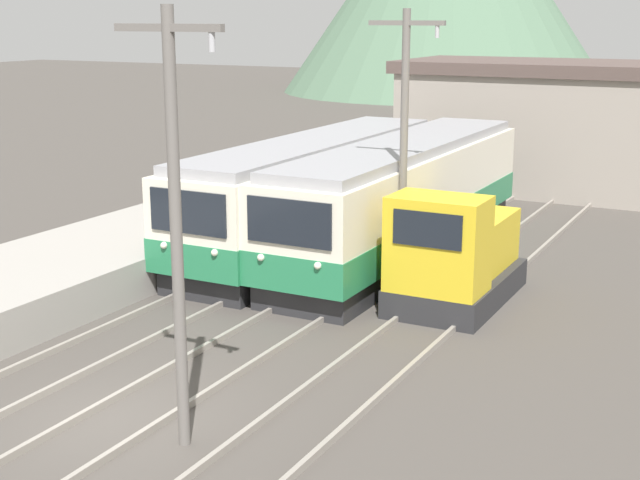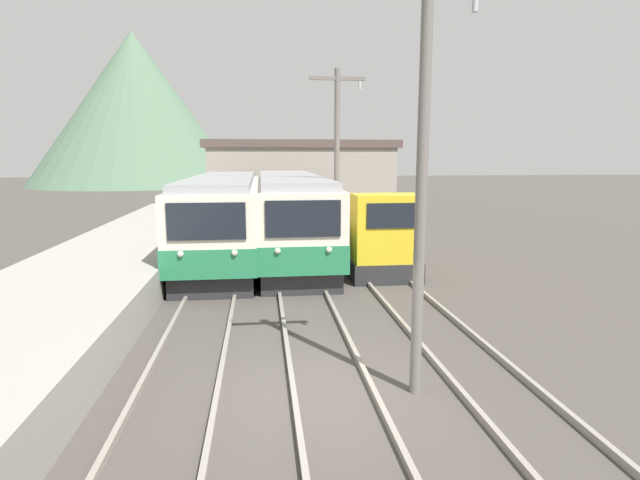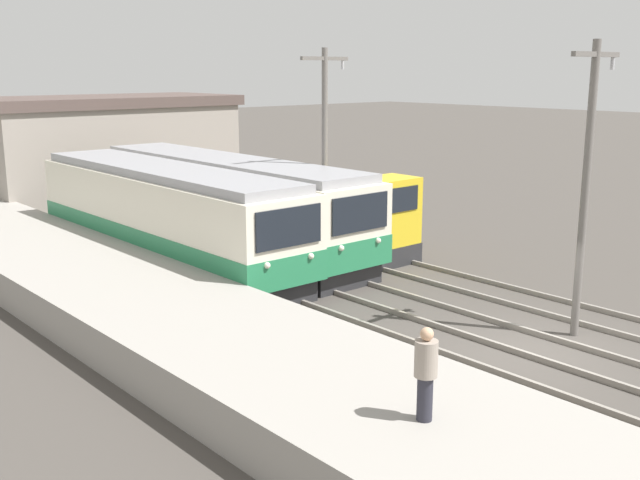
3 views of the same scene
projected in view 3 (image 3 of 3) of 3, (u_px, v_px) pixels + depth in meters
name	position (u px, v px, depth m)	size (l,w,h in m)	color
ground_plane	(533.00, 350.00, 18.01)	(200.00, 200.00, 0.00)	#47423D
platform_left	(343.00, 405.00, 13.88)	(4.50, 54.00, 1.04)	gray
track_left	(465.00, 376.00, 16.33)	(1.54, 60.00, 0.14)	gray
track_center	(538.00, 345.00, 18.13)	(1.54, 60.00, 0.14)	gray
track_right	(601.00, 319.00, 20.05)	(1.54, 60.00, 0.14)	gray
commuter_train_left	(165.00, 220.00, 25.37)	(2.84, 13.51, 3.44)	#28282B
commuter_train_center	(227.00, 208.00, 27.47)	(2.84, 14.12, 3.47)	#28282B
shunting_locomotive	(358.00, 224.00, 26.69)	(2.40, 4.61, 3.00)	#28282B
catenary_mast_near	(586.00, 180.00, 18.16)	(2.00, 0.20, 7.30)	slate
catenary_mast_mid	(325.00, 149.00, 25.18)	(2.00, 0.20, 7.30)	slate
person_on_platform	(426.00, 371.00, 11.97)	(0.38, 0.38, 1.59)	#282833
station_building	(107.00, 149.00, 37.56)	(12.60, 6.30, 5.30)	gray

